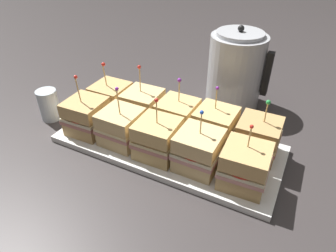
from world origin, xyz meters
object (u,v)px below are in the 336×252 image
object	(u,v)px
serving_platter	(168,144)
sandwich_front_far_left	(87,116)
sandwich_front_left	(121,127)
sandwich_front_far_right	(245,166)
kettle_steel	(236,70)
drinking_glass	(49,105)
sandwich_back_right	(215,127)
sandwich_front_center	(158,139)
sandwich_back_far_left	(111,99)
sandwich_back_left	(143,107)
sandwich_back_far_right	(258,138)
sandwich_front_right	(199,151)
sandwich_back_center	(178,117)

from	to	relation	value
serving_platter	sandwich_front_far_left	size ratio (longest dim) A/B	3.44
serving_platter	sandwich_front_far_left	bearing A→B (deg)	-165.71
sandwich_front_left	sandwich_front_far_right	world-z (taller)	sandwich_front_left
kettle_steel	drinking_glass	world-z (taller)	kettle_steel
sandwich_front_far_left	sandwich_back_right	distance (m)	0.37
serving_platter	kettle_steel	size ratio (longest dim) A/B	2.32
serving_platter	sandwich_front_center	size ratio (longest dim) A/B	3.67
sandwich_front_left	drinking_glass	bearing A→B (deg)	176.81
sandwich_back_far_left	sandwich_front_far_right	bearing A→B (deg)	-14.36
kettle_steel	drinking_glass	size ratio (longest dim) A/B	2.71
sandwich_back_right	drinking_glass	distance (m)	0.53
sandwich_front_center	sandwich_back_left	world-z (taller)	sandwich_back_left
sandwich_back_far_left	sandwich_back_right	xyz separation A→B (m)	(0.34, 0.00, 0.00)
sandwich_front_far_left	sandwich_back_far_left	distance (m)	0.12
sandwich_back_far_right	kettle_steel	world-z (taller)	kettle_steel
sandwich_back_right	kettle_steel	distance (m)	0.27
serving_platter	sandwich_back_far_left	distance (m)	0.24
sandwich_back_left	sandwich_back_far_right	distance (m)	0.34
sandwich_front_right	sandwich_front_center	bearing A→B (deg)	-178.09
sandwich_front_left	kettle_steel	world-z (taller)	kettle_steel
sandwich_front_right	drinking_glass	distance (m)	0.52
sandwich_front_far_right	drinking_glass	xyz separation A→B (m)	(-0.63, 0.02, -0.02)
sandwich_front_center	sandwich_back_center	size ratio (longest dim) A/B	1.02
serving_platter	sandwich_front_left	world-z (taller)	sandwich_front_left
sandwich_back_center	sandwich_back_right	size ratio (longest dim) A/B	1.01
sandwich_front_left	sandwich_back_far_right	size ratio (longest dim) A/B	1.08
sandwich_back_far_left	drinking_glass	xyz separation A→B (m)	(-0.17, -0.10, -0.02)
sandwich_back_center	sandwich_back_left	bearing A→B (deg)	-178.99
sandwich_front_far_left	sandwich_back_far_left	xyz separation A→B (m)	(0.00, 0.12, -0.00)
sandwich_back_far_left	kettle_steel	world-z (taller)	kettle_steel
sandwich_front_right	serving_platter	bearing A→B (deg)	153.58
sandwich_front_left	kettle_steel	xyz separation A→B (m)	(0.20, 0.38, 0.06)
drinking_glass	sandwich_front_center	bearing A→B (deg)	-2.79
serving_platter	sandwich_back_far_left	bearing A→B (deg)	166.08
sandwich_front_left	kettle_steel	bearing A→B (deg)	61.89
sandwich_front_far_left	drinking_glass	xyz separation A→B (m)	(-0.17, 0.02, -0.02)
sandwich_front_far_right	sandwich_back_far_left	distance (m)	0.47
sandwich_back_far_left	kettle_steel	distance (m)	0.42
sandwich_front_left	drinking_glass	xyz separation A→B (m)	(-0.29, 0.02, -0.02)
sandwich_front_right	sandwich_back_far_left	bearing A→B (deg)	161.76
sandwich_front_right	sandwich_back_right	world-z (taller)	sandwich_back_right
sandwich_back_far_right	kettle_steel	bearing A→B (deg)	118.75
sandwich_front_left	sandwich_back_far_left	size ratio (longest dim) A/B	1.02
sandwich_front_center	sandwich_back_left	size ratio (longest dim) A/B	0.94
sandwich_back_far_right	kettle_steel	xyz separation A→B (m)	(-0.14, 0.26, 0.05)
sandwich_front_far_right	sandwich_back_right	size ratio (longest dim) A/B	0.96
sandwich_front_center	sandwich_front_far_right	xyz separation A→B (m)	(0.23, -0.00, -0.00)
sandwich_front_center	sandwich_back_right	bearing A→B (deg)	46.67
sandwich_front_right	sandwich_back_left	size ratio (longest dim) A/B	0.90
sandwich_front_center	sandwich_back_left	distance (m)	0.17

